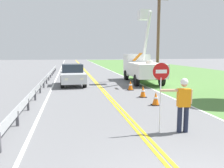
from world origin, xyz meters
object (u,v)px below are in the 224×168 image
at_px(stop_sign_paddle, 161,82).
at_px(oncoming_sedan_nearest, 73,75).
at_px(utility_pole_near, 158,35).
at_px(traffic_cone_lead, 156,99).
at_px(traffic_cone_mid, 143,92).
at_px(utility_bucket_truck, 141,66).
at_px(traffic_cone_tail, 131,85).
at_px(flagger_worker, 183,102).

relative_size(stop_sign_paddle, oncoming_sedan_nearest, 0.56).
height_order(utility_pole_near, traffic_cone_lead, utility_pole_near).
height_order(utility_pole_near, traffic_cone_mid, utility_pole_near).
relative_size(utility_bucket_truck, utility_pole_near, 0.85).
height_order(stop_sign_paddle, utility_bucket_truck, utility_bucket_truck).
distance_m(utility_bucket_truck, traffic_cone_mid, 7.22).
distance_m(stop_sign_paddle, traffic_cone_tail, 8.75).
relative_size(utility_bucket_truck, traffic_cone_tail, 9.89).
bearing_deg(stop_sign_paddle, traffic_cone_lead, 70.48).
bearing_deg(traffic_cone_lead, traffic_cone_tail, 90.36).
relative_size(flagger_worker, stop_sign_paddle, 0.78).
bearing_deg(traffic_cone_tail, utility_bucket_truck, 63.03).
relative_size(traffic_cone_mid, traffic_cone_tail, 1.00).
bearing_deg(flagger_worker, oncoming_sedan_nearest, 106.14).
bearing_deg(traffic_cone_mid, traffic_cone_lead, -90.51).
relative_size(utility_pole_near, traffic_cone_lead, 11.59).
relative_size(stop_sign_paddle, utility_bucket_truck, 0.34).
bearing_deg(traffic_cone_tail, traffic_cone_mid, -88.95).
distance_m(flagger_worker, utility_pole_near, 15.05).
bearing_deg(traffic_cone_lead, utility_pole_near, 67.98).
bearing_deg(utility_pole_near, traffic_cone_mid, -116.97).
xyz_separation_m(flagger_worker, oncoming_sedan_nearest, (-3.41, 11.78, -0.21)).
height_order(utility_pole_near, traffic_cone_tail, utility_pole_near).
xyz_separation_m(stop_sign_paddle, traffic_cone_lead, (1.35, 3.81, -1.37)).
xyz_separation_m(utility_bucket_truck, traffic_cone_tail, (-2.13, -4.19, -1.10)).
distance_m(oncoming_sedan_nearest, utility_pole_near, 9.01).
bearing_deg(traffic_cone_tail, traffic_cone_lead, -89.64).
distance_m(flagger_worker, stop_sign_paddle, 1.02).
xyz_separation_m(flagger_worker, traffic_cone_lead, (0.59, 3.91, -0.71)).
bearing_deg(utility_pole_near, stop_sign_paddle, -111.34).
xyz_separation_m(utility_pole_near, traffic_cone_tail, (-4.09, -5.31, -3.90)).
distance_m(traffic_cone_mid, traffic_cone_tail, 2.64).
xyz_separation_m(flagger_worker, traffic_cone_tail, (0.56, 8.65, -0.71)).
bearing_deg(oncoming_sedan_nearest, flagger_worker, -73.86).
relative_size(flagger_worker, utility_bucket_truck, 0.26).
bearing_deg(flagger_worker, utility_pole_near, 71.57).
height_order(utility_bucket_truck, traffic_cone_tail, utility_bucket_truck).
bearing_deg(traffic_cone_lead, flagger_worker, -98.56).
xyz_separation_m(stop_sign_paddle, utility_pole_near, (5.41, 13.85, 2.53)).
height_order(utility_bucket_truck, utility_pole_near, utility_pole_near).
relative_size(utility_pole_near, traffic_cone_tail, 11.59).
height_order(oncoming_sedan_nearest, utility_pole_near, utility_pole_near).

